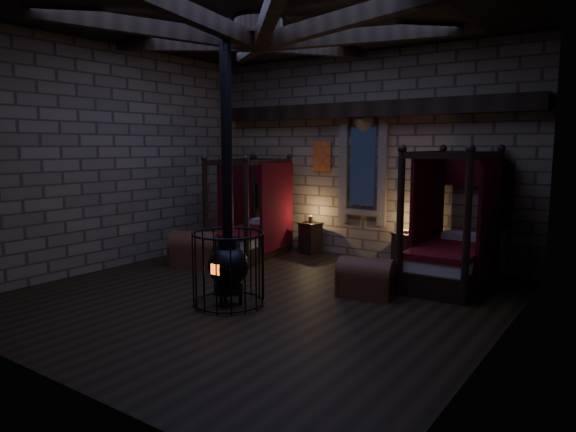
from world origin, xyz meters
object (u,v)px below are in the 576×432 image
Objects in this scene: trunk_left at (195,250)px; trunk_right at (366,279)px; stove at (228,262)px; bed_right at (452,252)px; bed_left at (252,233)px.

trunk_right is (3.71, 0.01, -0.03)m from trunk_left.
trunk_left is 2.77m from stove.
trunk_left is at bearing 169.22° from trunk_right.
trunk_left is 0.27× the size of stove.
stove reaches higher than trunk_right.
stove is (-2.32, -3.05, 0.09)m from bed_right.
trunk_left is (-4.58, -1.49, -0.25)m from bed_right.
bed_right is at bearing -5.66° from bed_left.
trunk_left is 1.17× the size of trunk_right.
stove reaches higher than bed_left.
bed_right is at bearing 52.19° from stove.
bed_left is 3.36m from stove.
trunk_right is at bearing -29.66° from bed_left.
bed_left is 4.16m from bed_right.
bed_left is at bearing 148.32° from trunk_right.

